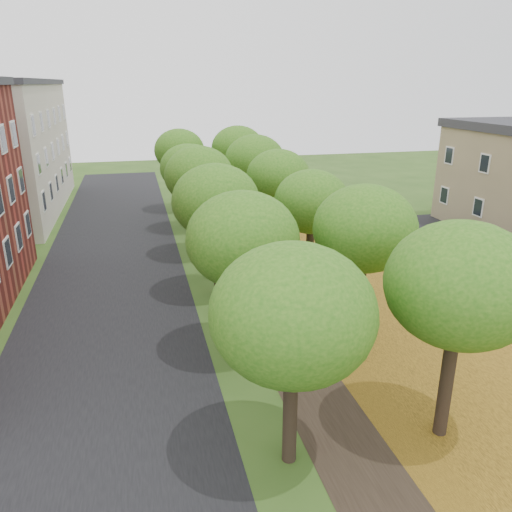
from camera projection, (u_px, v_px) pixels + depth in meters
ground at (360, 446)px, 14.64m from camera, size 120.00×120.00×0.00m
street_asphalt at (111, 282)px, 26.73m from camera, size 8.00×70.00×0.01m
footpath at (248, 270)px, 28.40m from camera, size 3.20×70.00×0.01m
leaf_verge at (330, 263)px, 29.52m from camera, size 7.50×70.00×0.01m
parking_lot at (447, 247)px, 32.34m from camera, size 9.00×16.00×0.01m
tree_row_west at (207, 192)px, 26.40m from camera, size 4.06×34.06×6.37m
tree_row_east at (293, 188)px, 27.47m from camera, size 4.06×34.06×6.37m
bench at (309, 318)px, 21.67m from camera, size 1.14×1.76×0.81m
car_silver at (483, 279)px, 25.35m from camera, size 4.11×2.71×1.30m
car_red at (437, 254)px, 29.14m from camera, size 3.71×1.31×1.22m
car_grey at (400, 233)px, 33.15m from camera, size 4.66×2.67×1.27m
car_white at (375, 219)px, 36.45m from camera, size 5.21×2.57×1.42m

